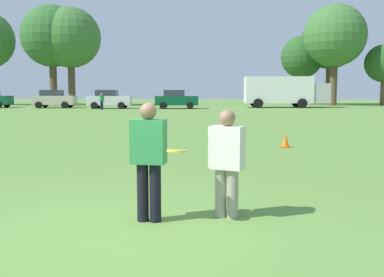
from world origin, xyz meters
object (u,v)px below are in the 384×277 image
object	(u,v)px
parked_car_mid_right	(176,99)
frisbee	(177,151)
parked_car_mid_left	(54,99)
parked_car_center	(109,99)
player_thrower	(149,155)
traffic_cone	(285,140)
player_defender	(227,158)
bystander_sideline_watcher	(102,100)
box_truck	(284,91)

from	to	relation	value
parked_car_mid_right	frisbee	bearing A→B (deg)	-84.73
parked_car_mid_left	parked_car_center	size ratio (longest dim) A/B	1.00
player_thrower	traffic_cone	xyz separation A→B (m)	(3.08, 8.30, -0.70)
parked_car_mid_left	parked_car_mid_right	size ratio (longest dim) A/B	1.00
traffic_cone	parked_car_center	bearing A→B (deg)	113.43
traffic_cone	player_thrower	bearing A→B (deg)	-110.36
player_defender	parked_car_mid_right	distance (m)	38.26
frisbee	parked_car_mid_left	bearing A→B (deg)	112.28
parked_car_mid_left	parked_car_center	xyz separation A→B (m)	(5.92, -1.14, 0.00)
parked_car_mid_left	player_thrower	bearing A→B (deg)	-68.14
player_thrower	traffic_cone	bearing A→B (deg)	69.64
player_defender	parked_car_center	bearing A→B (deg)	106.04
frisbee	bystander_sideline_watcher	world-z (taller)	bystander_sideline_watcher
frisbee	box_truck	xyz separation A→B (m)	(7.34, 41.45, 0.74)
bystander_sideline_watcher	traffic_cone	bearing A→B (deg)	-64.55
parked_car_center	parked_car_mid_right	world-z (taller)	same
traffic_cone	bystander_sideline_watcher	size ratio (longest dim) A/B	0.32
frisbee	traffic_cone	xyz separation A→B (m)	(2.68, 8.48, -0.78)
traffic_cone	box_truck	size ratio (longest dim) A/B	0.06
box_truck	player_thrower	bearing A→B (deg)	-100.62
player_defender	parked_car_mid_right	world-z (taller)	parked_car_mid_right
bystander_sideline_watcher	parked_car_center	bearing A→B (deg)	88.54
traffic_cone	parked_car_mid_right	xyz separation A→B (m)	(-6.23, 29.98, 0.69)
parked_car_mid_left	bystander_sideline_watcher	xyz separation A→B (m)	(5.85, -3.66, -0.07)
parked_car_center	box_truck	world-z (taller)	box_truck
bystander_sideline_watcher	player_thrower	bearing A→B (deg)	-74.50
parked_car_mid_left	box_truck	distance (m)	23.54
parked_car_mid_left	parked_car_center	world-z (taller)	same
player_defender	frisbee	size ratio (longest dim) A/B	5.66
traffic_cone	parked_car_mid_left	distance (m)	36.05
box_truck	parked_car_mid_right	bearing A→B (deg)	-164.60
player_defender	parked_car_center	xyz separation A→B (m)	(-10.83, 37.69, 0.07)
parked_car_center	parked_car_mid_right	xyz separation A→B (m)	(6.62, 0.34, 0.00)
player_defender	parked_car_mid_left	distance (m)	42.28
parked_car_mid_left	box_truck	world-z (taller)	box_truck
player_thrower	box_truck	distance (m)	42.00
parked_car_mid_right	box_truck	world-z (taller)	box_truck
frisbee	bystander_sideline_watcher	bearing A→B (deg)	106.03
player_defender	frisbee	distance (m)	0.81
player_defender	traffic_cone	distance (m)	8.32
parked_car_center	bystander_sideline_watcher	xyz separation A→B (m)	(-0.06, -2.52, -0.07)
frisbee	box_truck	world-z (taller)	box_truck
player_thrower	parked_car_mid_right	world-z (taller)	parked_car_mid_right
frisbee	traffic_cone	distance (m)	8.93
parked_car_mid_right	bystander_sideline_watcher	distance (m)	7.27
player_thrower	frisbee	size ratio (longest dim) A/B	6.05
player_thrower	player_defender	bearing A→B (deg)	13.12
box_truck	player_defender	bearing A→B (deg)	-99.23
player_thrower	frisbee	distance (m)	0.45
frisbee	parked_car_mid_right	distance (m)	38.62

